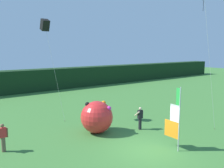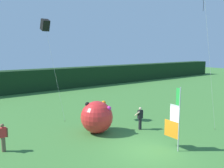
# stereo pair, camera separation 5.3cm
# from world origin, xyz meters

# --- Properties ---
(ground_plane) EXTENTS (120.00, 120.00, 0.00)m
(ground_plane) POSITION_xyz_m (0.00, 0.00, 0.00)
(ground_plane) COLOR #3D7533
(distant_treeline) EXTENTS (80.00, 2.40, 2.92)m
(distant_treeline) POSITION_xyz_m (0.00, 22.64, 1.46)
(distant_treeline) COLOR black
(distant_treeline) RESTS_ON ground
(banner_flag) EXTENTS (0.06, 1.03, 3.61)m
(banner_flag) POSITION_xyz_m (1.31, -0.90, 1.73)
(banner_flag) COLOR #B7B7BC
(banner_flag) RESTS_ON ground
(person_near_banner) EXTENTS (0.55, 0.48, 1.61)m
(person_near_banner) POSITION_xyz_m (2.09, 2.70, 0.85)
(person_near_banner) COLOR black
(person_near_banner) RESTS_ON ground
(person_mid_field) EXTENTS (0.55, 0.48, 1.59)m
(person_mid_field) POSITION_xyz_m (-6.48, 4.52, 0.84)
(person_mid_field) COLOR brown
(person_mid_field) RESTS_ON ground
(inflatable_balloon) EXTENTS (2.17, 2.17, 2.17)m
(inflatable_balloon) POSITION_xyz_m (-0.72, 3.96, 1.09)
(inflatable_balloon) COLOR red
(inflatable_balloon) RESTS_ON ground
(kite_black_box_0) EXTENTS (1.24, 1.37, 7.89)m
(kite_black_box_0) POSITION_xyz_m (-2.30, 8.54, 7.39)
(kite_black_box_0) COLOR brown
(kite_black_box_0) RESTS_ON ground
(kite_black_diamond_2) EXTENTS (1.84, 0.81, 9.58)m
(kite_black_diamond_2) POSITION_xyz_m (4.89, -0.04, 8.64)
(kite_black_diamond_2) COLOR brown
(kite_black_diamond_2) RESTS_ON ground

